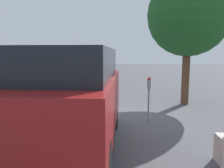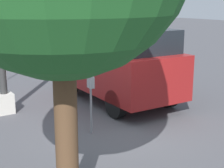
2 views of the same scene
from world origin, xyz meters
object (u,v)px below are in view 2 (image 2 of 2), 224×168
Objects in this scene: parking_meter_near at (91,89)px; parking_meter_far at (5,51)px; lamp_post at (0,44)px; parked_van at (117,61)px.

parking_meter_near is 0.95× the size of parking_meter_far.
parking_meter_far is 4.29m from lamp_post.
parking_meter_far is at bearing 8.78° from parking_meter_near.
parking_meter_near is 0.32× the size of parked_van.
lamp_post is at bearing 79.87° from parked_van.
parking_meter_far is at bearing -16.46° from lamp_post.
parking_meter_near is at bearing -153.28° from lamp_post.
lamp_post reaches higher than parking_meter_near.
lamp_post is at bearing 171.65° from parking_meter_far.
lamp_post is 3.34m from parked_van.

